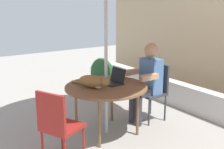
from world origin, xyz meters
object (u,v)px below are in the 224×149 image
Objects in this scene: laptop at (115,79)px; cat at (93,82)px; patio_table at (106,89)px; person_seated at (147,78)px; potted_plant_by_chair at (102,76)px; chair_empty at (57,123)px; chair_occupied at (155,87)px.

laptop reaches higher than cat.
patio_table is at bearing 80.70° from cat.
person_seated is 1.53× the size of potted_plant_by_chair.
person_seated reaches higher than laptop.
chair_empty is 0.73× the size of person_seated.
potted_plant_by_chair is at bearing 143.23° from cat.
chair_occupied is at bearing 88.39° from cat.
potted_plant_by_chair is at bearing 149.66° from patio_table.
chair_occupied is at bearing 6.38° from potted_plant_by_chair.
laptop is at bearing 92.85° from cat.
cat is (-0.44, 0.74, 0.26)m from chair_empty.
person_seated is at bearing 103.57° from chair_empty.
chair_occupied is 1.00× the size of chair_empty.
chair_empty is at bearing -44.55° from potted_plant_by_chair.
cat is at bearing -99.30° from patio_table.
laptop is 0.38× the size of potted_plant_by_chair.
cat is (-0.03, -0.19, 0.13)m from patio_table.
patio_table is 1.02m from chair_empty.
chair_occupied is 0.73× the size of person_seated.
chair_empty is 1.11× the size of potted_plant_by_chair.
chair_occupied is at bearing 86.09° from laptop.
chair_occupied and chair_empty have the same top height.
patio_table is at bearing -90.00° from person_seated.
chair_occupied reaches higher than patio_table.
chair_occupied is 2.96× the size of laptop.
potted_plant_by_chair reaches higher than patio_table.
chair_occupied is 1.90m from chair_empty.
cat is (-0.03, -1.11, 0.26)m from chair_occupied.
chair_occupied is at bearing 102.45° from chair_empty.
cat is (0.02, -0.38, 0.02)m from laptop.
patio_table is at bearing 113.72° from chair_empty.
person_seated is (-0.41, 1.70, 0.17)m from chair_empty.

